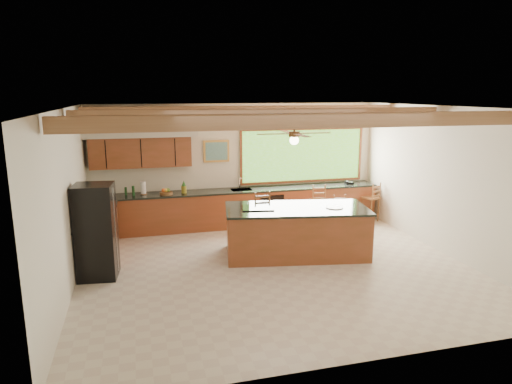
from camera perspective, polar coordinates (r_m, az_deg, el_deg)
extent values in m
plane|color=beige|center=(8.80, 2.50, -9.41)|extent=(7.20, 7.20, 0.00)
cube|color=beige|center=(11.45, -2.25, 3.49)|extent=(7.20, 0.04, 3.00)
cube|color=beige|center=(5.46, 12.87, -6.80)|extent=(7.20, 0.04, 3.00)
cube|color=beige|center=(8.08, -22.59, -1.21)|extent=(0.04, 6.50, 3.00)
cube|color=beige|center=(10.03, 22.65, 1.27)|extent=(0.04, 6.50, 3.00)
cube|color=#9C674E|center=(8.18, 2.70, 10.50)|extent=(7.20, 6.50, 0.04)
cube|color=#9D734E|center=(6.68, 6.85, 8.82)|extent=(7.10, 0.15, 0.22)
cube|color=#9D734E|center=(8.66, 1.69, 9.69)|extent=(7.10, 0.15, 0.22)
cube|color=#9D734E|center=(10.40, -1.16, 10.13)|extent=(7.10, 0.15, 0.22)
cube|color=brown|center=(10.95, -14.19, 4.83)|extent=(2.30, 0.35, 0.70)
cube|color=beige|center=(10.82, -14.35, 7.93)|extent=(2.60, 0.50, 0.48)
cylinder|color=#FFEABF|center=(10.85, -18.00, 6.51)|extent=(0.10, 0.10, 0.01)
cylinder|color=#FFEABF|center=(10.86, -10.57, 6.91)|extent=(0.10, 0.10, 0.01)
cube|color=#75C747|center=(11.88, 5.83, 4.59)|extent=(3.20, 0.04, 1.30)
cube|color=#C68C3C|center=(11.27, -4.97, 5.11)|extent=(0.64, 0.03, 0.54)
cube|color=#457D60|center=(11.25, -4.96, 5.10)|extent=(0.54, 0.01, 0.44)
cube|color=brown|center=(11.34, -1.83, -2.06)|extent=(7.00, 0.65, 0.88)
cube|color=black|center=(11.24, -1.85, 0.21)|extent=(7.04, 0.69, 0.04)
cube|color=brown|center=(9.61, -19.02, -5.42)|extent=(0.65, 2.35, 0.88)
cube|color=black|center=(9.48, -19.21, -2.77)|extent=(0.69, 2.39, 0.04)
cube|color=black|center=(11.21, 2.04, -2.34)|extent=(0.60, 0.02, 0.78)
cube|color=silver|center=(11.24, -1.85, 0.24)|extent=(0.50, 0.38, 0.03)
cylinder|color=silver|center=(11.39, -2.08, 1.25)|extent=(0.03, 0.03, 0.30)
cylinder|color=silver|center=(11.27, -1.97, 1.80)|extent=(0.03, 0.20, 0.03)
cylinder|color=white|center=(10.99, -13.90, 0.49)|extent=(0.12, 0.12, 0.30)
cylinder|color=#1B451B|center=(11.01, -15.96, 0.09)|extent=(0.05, 0.05, 0.19)
cylinder|color=#1B451B|center=(10.94, -15.09, 0.16)|extent=(0.06, 0.06, 0.22)
cube|color=black|center=(12.13, 11.57, 1.18)|extent=(0.21, 0.17, 0.09)
cube|color=brown|center=(9.36, 5.03, -5.02)|extent=(2.99, 1.76, 0.95)
cube|color=black|center=(9.23, 5.09, -2.07)|extent=(3.04, 1.81, 0.04)
cube|color=black|center=(9.12, 0.18, -1.99)|extent=(0.70, 0.60, 0.02)
cylinder|color=white|center=(9.30, 9.79, -1.90)|extent=(0.35, 0.35, 0.02)
cube|color=black|center=(8.58, -19.37, -4.69)|extent=(0.73, 0.71, 1.70)
cube|color=silver|center=(8.56, -17.16, -4.58)|extent=(0.02, 0.05, 1.56)
cube|color=brown|center=(10.07, 0.39, -2.34)|extent=(0.47, 0.47, 0.04)
cylinder|color=brown|center=(9.97, -0.29, -4.67)|extent=(0.04, 0.04, 0.69)
cylinder|color=brown|center=(10.06, 1.55, -4.52)|extent=(0.04, 0.04, 0.69)
cylinder|color=brown|center=(10.28, -0.75, -4.14)|extent=(0.04, 0.04, 0.69)
cylinder|color=brown|center=(10.36, 1.03, -4.01)|extent=(0.04, 0.04, 0.69)
cube|color=brown|center=(10.72, 10.06, -2.22)|extent=(0.38, 0.38, 0.04)
cylinder|color=brown|center=(10.62, 9.62, -4.07)|extent=(0.03, 0.03, 0.58)
cylinder|color=brown|center=(10.74, 10.99, -3.95)|extent=(0.03, 0.03, 0.58)
cylinder|color=brown|center=(10.87, 9.01, -3.67)|extent=(0.03, 0.03, 0.58)
cylinder|color=brown|center=(10.98, 10.36, -3.55)|extent=(0.03, 0.03, 0.58)
cube|color=brown|center=(11.40, 7.60, -1.00)|extent=(0.42, 0.42, 0.04)
cylinder|color=brown|center=(11.29, 7.12, -2.88)|extent=(0.04, 0.04, 0.63)
cylinder|color=brown|center=(11.41, 8.55, -2.76)|extent=(0.04, 0.04, 0.63)
cylinder|color=brown|center=(11.56, 6.56, -2.49)|extent=(0.04, 0.04, 0.63)
cylinder|color=brown|center=(11.68, 7.96, -2.39)|extent=(0.04, 0.04, 0.63)
cube|color=brown|center=(12.04, 14.16, -0.70)|extent=(0.48, 0.48, 0.04)
cylinder|color=brown|center=(11.93, 13.80, -2.39)|extent=(0.03, 0.03, 0.60)
cylinder|color=brown|center=(12.07, 15.02, -2.29)|extent=(0.03, 0.03, 0.60)
cylinder|color=brown|center=(12.17, 13.15, -2.06)|extent=(0.03, 0.03, 0.60)
cylinder|color=brown|center=(12.31, 14.35, -1.96)|extent=(0.03, 0.03, 0.60)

